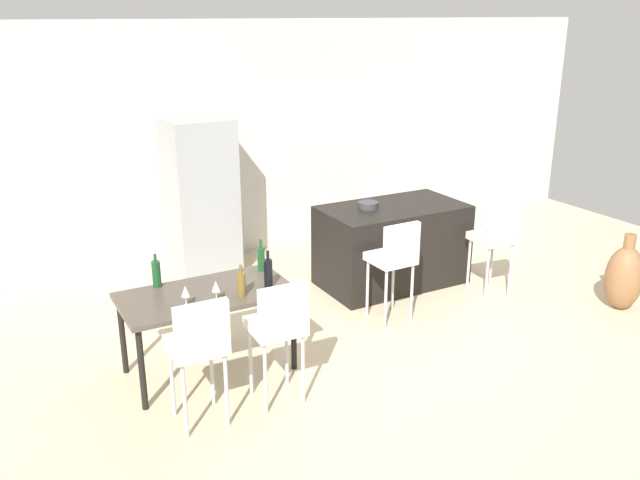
{
  "coord_description": "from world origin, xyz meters",
  "views": [
    {
      "loc": [
        -3.56,
        -4.89,
        2.97
      ],
      "look_at": [
        -0.6,
        0.52,
        0.85
      ],
      "focal_mm": 37.26,
      "sensor_mm": 36.0,
      "label": 1
    }
  ],
  "objects_px": {
    "refrigerator": "(201,197)",
    "wine_bottle_middle": "(156,273)",
    "wine_bottle_left": "(268,273)",
    "wine_glass_near": "(216,287)",
    "bar_chair_left": "(394,256)",
    "dining_chair_near": "(198,342)",
    "kitchen_island": "(392,245)",
    "wine_glass_right": "(185,292)",
    "floor_vase": "(624,277)",
    "bar_chair_middle": "(496,235)",
    "wine_bottle_far": "(261,258)",
    "wine_bottle_corner": "(241,284)",
    "dining_table": "(207,300)",
    "dining_chair_far": "(279,323)",
    "fruit_bowl": "(368,205)"
  },
  "relations": [
    {
      "from": "refrigerator",
      "to": "wine_bottle_middle",
      "type": "bearing_deg",
      "value": -118.91
    },
    {
      "from": "wine_bottle_left",
      "to": "wine_glass_near",
      "type": "xyz_separation_m",
      "value": [
        -0.49,
        -0.05,
        -0.01
      ]
    },
    {
      "from": "bar_chair_left",
      "to": "refrigerator",
      "type": "height_order",
      "value": "refrigerator"
    },
    {
      "from": "dining_chair_near",
      "to": "wine_glass_near",
      "type": "bearing_deg",
      "value": 57.62
    },
    {
      "from": "kitchen_island",
      "to": "wine_glass_right",
      "type": "xyz_separation_m",
      "value": [
        -2.75,
        -1.08,
        0.4
      ]
    },
    {
      "from": "floor_vase",
      "to": "wine_glass_near",
      "type": "bearing_deg",
      "value": 171.19
    },
    {
      "from": "bar_chair_middle",
      "to": "wine_bottle_far",
      "type": "relative_size",
      "value": 3.5
    },
    {
      "from": "wine_bottle_corner",
      "to": "floor_vase",
      "type": "relative_size",
      "value": 0.33
    },
    {
      "from": "dining_table",
      "to": "wine_glass_near",
      "type": "xyz_separation_m",
      "value": [
        0.02,
        -0.2,
        0.2
      ]
    },
    {
      "from": "bar_chair_middle",
      "to": "wine_bottle_middle",
      "type": "distance_m",
      "value": 3.63
    },
    {
      "from": "kitchen_island",
      "to": "wine_bottle_left",
      "type": "distance_m",
      "value": 2.31
    },
    {
      "from": "wine_bottle_corner",
      "to": "refrigerator",
      "type": "height_order",
      "value": "refrigerator"
    },
    {
      "from": "bar_chair_middle",
      "to": "floor_vase",
      "type": "bearing_deg",
      "value": -44.4
    },
    {
      "from": "wine_glass_right",
      "to": "refrigerator",
      "type": "height_order",
      "value": "refrigerator"
    },
    {
      "from": "wine_glass_near",
      "to": "dining_chair_near",
      "type": "bearing_deg",
      "value": -122.38
    },
    {
      "from": "wine_glass_right",
      "to": "wine_glass_near",
      "type": "distance_m",
      "value": 0.25
    },
    {
      "from": "kitchen_island",
      "to": "floor_vase",
      "type": "distance_m",
      "value": 2.46
    },
    {
      "from": "bar_chair_left",
      "to": "wine_glass_right",
      "type": "height_order",
      "value": "bar_chair_left"
    },
    {
      "from": "refrigerator",
      "to": "wine_bottle_far",
      "type": "bearing_deg",
      "value": -94.16
    },
    {
      "from": "dining_chair_near",
      "to": "wine_bottle_left",
      "type": "bearing_deg",
      "value": 35.48
    },
    {
      "from": "wine_bottle_middle",
      "to": "wine_glass_near",
      "type": "height_order",
      "value": "wine_bottle_middle"
    },
    {
      "from": "wine_glass_right",
      "to": "wine_glass_near",
      "type": "bearing_deg",
      "value": -4.94
    },
    {
      "from": "bar_chair_left",
      "to": "wine_glass_right",
      "type": "xyz_separation_m",
      "value": [
        -2.2,
        -0.25,
        0.17
      ]
    },
    {
      "from": "dining_table",
      "to": "wine_bottle_left",
      "type": "height_order",
      "value": "wine_bottle_left"
    },
    {
      "from": "dining_table",
      "to": "refrigerator",
      "type": "bearing_deg",
      "value": 71.55
    },
    {
      "from": "bar_chair_middle",
      "to": "refrigerator",
      "type": "relative_size",
      "value": 0.57
    },
    {
      "from": "dining_table",
      "to": "dining_chair_far",
      "type": "distance_m",
      "value": 0.81
    },
    {
      "from": "bar_chair_left",
      "to": "dining_chair_far",
      "type": "relative_size",
      "value": 1.0
    },
    {
      "from": "wine_bottle_left",
      "to": "fruit_bowl",
      "type": "bearing_deg",
      "value": 32.99
    },
    {
      "from": "wine_bottle_corner",
      "to": "wine_bottle_middle",
      "type": "distance_m",
      "value": 0.77
    },
    {
      "from": "bar_chair_left",
      "to": "wine_glass_near",
      "type": "height_order",
      "value": "bar_chair_left"
    },
    {
      "from": "refrigerator",
      "to": "fruit_bowl",
      "type": "xyz_separation_m",
      "value": [
        1.46,
        -1.33,
        0.04
      ]
    },
    {
      "from": "wine_bottle_far",
      "to": "wine_glass_right",
      "type": "relative_size",
      "value": 1.72
    },
    {
      "from": "wine_bottle_left",
      "to": "wine_bottle_corner",
      "type": "bearing_deg",
      "value": -167.37
    },
    {
      "from": "bar_chair_middle",
      "to": "refrigerator",
      "type": "bearing_deg",
      "value": 138.73
    },
    {
      "from": "wine_bottle_corner",
      "to": "wine_bottle_left",
      "type": "height_order",
      "value": "wine_bottle_left"
    },
    {
      "from": "wine_bottle_left",
      "to": "fruit_bowl",
      "type": "distance_m",
      "value": 2.05
    },
    {
      "from": "dining_chair_near",
      "to": "dining_chair_far",
      "type": "height_order",
      "value": "same"
    },
    {
      "from": "wine_bottle_corner",
      "to": "fruit_bowl",
      "type": "distance_m",
      "value": 2.32
    },
    {
      "from": "bar_chair_middle",
      "to": "wine_bottle_middle",
      "type": "relative_size",
      "value": 3.51
    },
    {
      "from": "wine_bottle_far",
      "to": "wine_bottle_corner",
      "type": "distance_m",
      "value": 0.59
    },
    {
      "from": "wine_glass_right",
      "to": "dining_chair_far",
      "type": "bearing_deg",
      "value": -45.57
    },
    {
      "from": "wine_bottle_far",
      "to": "dining_chair_far",
      "type": "bearing_deg",
      "value": -106.67
    },
    {
      "from": "wine_bottle_far",
      "to": "floor_vase",
      "type": "distance_m",
      "value": 3.83
    },
    {
      "from": "floor_vase",
      "to": "wine_bottle_corner",
      "type": "bearing_deg",
      "value": 170.83
    },
    {
      "from": "wine_bottle_far",
      "to": "bar_chair_left",
      "type": "bearing_deg",
      "value": -7.26
    },
    {
      "from": "wine_glass_right",
      "to": "fruit_bowl",
      "type": "distance_m",
      "value": 2.72
    },
    {
      "from": "bar_chair_middle",
      "to": "dining_chair_far",
      "type": "distance_m",
      "value": 3.09
    },
    {
      "from": "dining_chair_far",
      "to": "wine_glass_right",
      "type": "distance_m",
      "value": 0.8
    },
    {
      "from": "wine_bottle_far",
      "to": "wine_bottle_corner",
      "type": "xyz_separation_m",
      "value": [
        -0.38,
        -0.45,
        -0.01
      ]
    }
  ]
}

